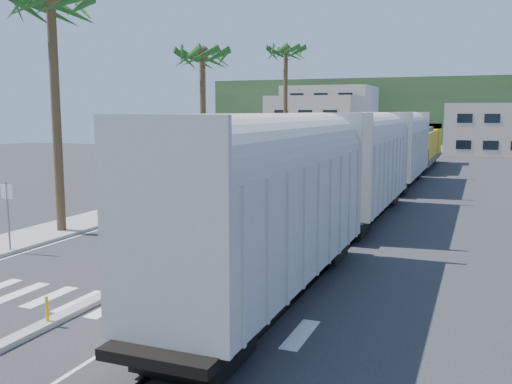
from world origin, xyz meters
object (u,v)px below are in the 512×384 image
at_px(car_second, 201,202).
at_px(cyclist, 198,268).
at_px(street_sign, 8,207).
at_px(car_lead, 168,216).

relative_size(car_second, cyclist, 2.13).
relative_size(street_sign, car_second, 0.65).
distance_m(street_sign, car_second, 11.35).
relative_size(street_sign, car_lead, 0.69).
bearing_deg(car_lead, street_sign, -118.67).
height_order(street_sign, cyclist, street_sign).
bearing_deg(car_second, street_sign, -106.85).
bearing_deg(cyclist, car_second, 11.90).
bearing_deg(street_sign, cyclist, -7.85).
bearing_deg(car_second, cyclist, -62.09).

